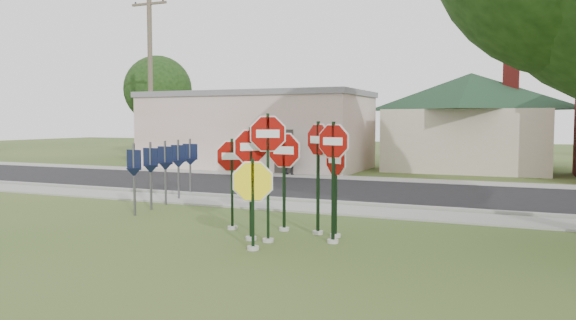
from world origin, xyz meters
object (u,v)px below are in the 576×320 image
at_px(stop_sign_left, 251,167).
at_px(stop_sign_center, 268,158).
at_px(stop_sign_yellow, 253,194).
at_px(pedestrian, 289,155).
at_px(utility_pole_near, 150,77).

bearing_deg(stop_sign_left, stop_sign_center, -4.42).
bearing_deg(stop_sign_left, stop_sign_yellow, -60.44).
bearing_deg(stop_sign_yellow, stop_sign_left, 119.56).
bearing_deg(stop_sign_left, pedestrian, 109.93).
bearing_deg(stop_sign_left, utility_pole_near, 133.21).
relative_size(stop_sign_center, utility_pole_near, 0.30).
height_order(stop_sign_center, stop_sign_left, stop_sign_center).
xyz_separation_m(stop_sign_yellow, pedestrian, (-5.41, 14.46, -0.16)).
bearing_deg(stop_sign_center, pedestrian, 111.47).
height_order(stop_sign_center, utility_pole_near, utility_pole_near).
distance_m(stop_sign_yellow, pedestrian, 15.44).
relative_size(stop_sign_center, stop_sign_yellow, 1.46).
xyz_separation_m(stop_sign_left, utility_pole_near, (-13.43, 14.30, 3.36)).
bearing_deg(stop_sign_center, stop_sign_left, 175.58).
relative_size(stop_sign_center, stop_sign_left, 1.11).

